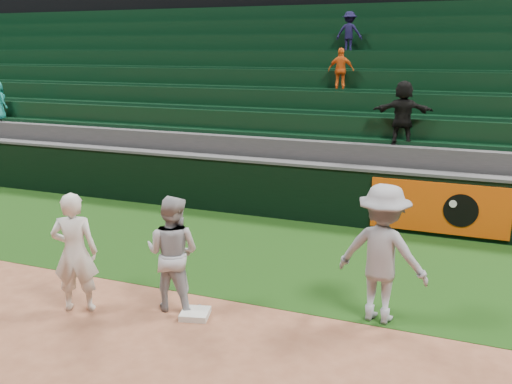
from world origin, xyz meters
TOP-DOWN VIEW (x-y plane):
  - ground at (0.00, 0.00)m, footprint 70.00×70.00m
  - foul_grass at (0.00, 3.00)m, footprint 36.00×4.20m
  - first_base at (0.20, 0.26)m, footprint 0.46×0.46m
  - first_baseman at (-1.43, -0.14)m, footprint 0.73×0.63m
  - baserunner at (-0.20, 0.41)m, footprint 0.82×0.65m
  - base_coach at (2.56, 1.12)m, footprint 1.30×0.86m
  - field_wall at (0.03, 5.20)m, footprint 36.00×0.45m
  - stadium_seating at (0.00, 8.97)m, footprint 36.00×5.95m

SIDE VIEW (x-z plane):
  - ground at x=0.00m, z-range 0.00..0.00m
  - foul_grass at x=0.00m, z-range 0.00..0.01m
  - first_base at x=0.20m, z-range 0.00..0.08m
  - field_wall at x=0.03m, z-range 0.01..1.26m
  - baserunner at x=-0.20m, z-range 0.00..1.65m
  - first_baseman at x=-1.43m, z-range 0.00..1.70m
  - base_coach at x=2.56m, z-range 0.01..1.89m
  - stadium_seating at x=0.00m, z-range -0.73..4.12m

